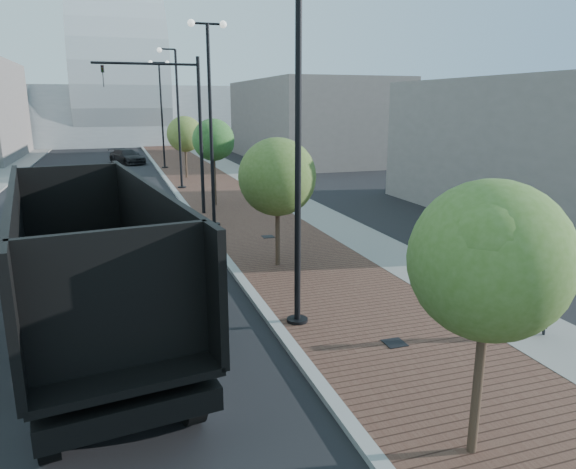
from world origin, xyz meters
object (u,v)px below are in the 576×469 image
object	(u,v)px
pedestrian	(540,305)
dump_truck	(78,247)
white_sedan	(99,207)
dark_car_mid	(70,206)

from	to	relation	value
pedestrian	dump_truck	bearing A→B (deg)	-22.88
white_sedan	dark_car_mid	distance (m)	1.69
dump_truck	white_sedan	xyz separation A→B (m)	(0.31, 11.83, -1.03)
dump_truck	dark_car_mid	size ratio (longest dim) A/B	3.16
dump_truck	pedestrian	bearing A→B (deg)	-38.25
pedestrian	dark_car_mid	bearing A→B (deg)	-50.12
dump_truck	pedestrian	world-z (taller)	dump_truck
dark_car_mid	white_sedan	bearing A→B (deg)	-53.63
white_sedan	dark_car_mid	xyz separation A→B (m)	(-1.43, 0.89, -0.01)
dump_truck	white_sedan	world-z (taller)	dump_truck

